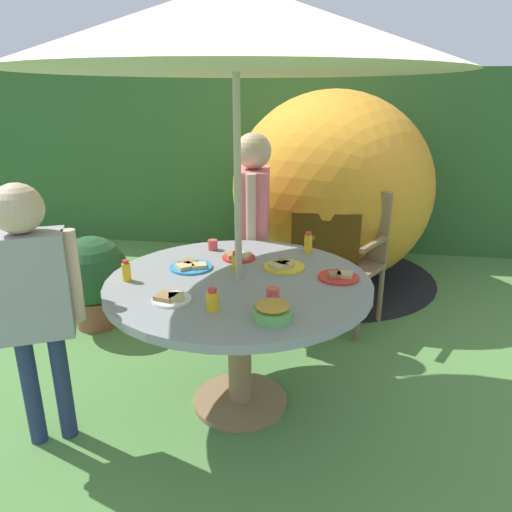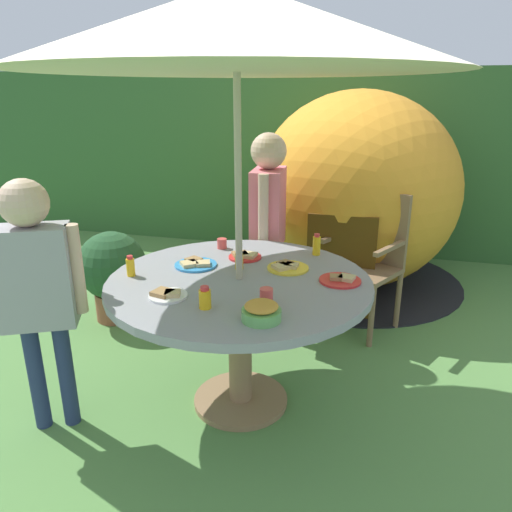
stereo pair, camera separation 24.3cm
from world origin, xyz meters
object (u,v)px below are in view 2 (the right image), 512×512
object	(u,v)px
child_in_grey_shirt	(36,277)
snack_bowl	(261,311)
potted_plant	(112,270)
cup_far	(222,243)
wooden_chair	(369,253)
juice_bottle_far_right	(131,266)
garden_table	(240,300)
juice_bottle_center_back	(317,245)
plate_far_left	(287,267)
patio_umbrella	(236,28)
juice_bottle_near_left	(205,298)
cup_near	(266,296)
juice_bottle_center_front	(239,261)
plate_mid_left	(195,264)
dome_tent	(356,191)
plate_mid_right	(341,280)
plate_front_edge	(245,256)
child_in_pink_shirt	(268,209)
plate_near_right	(168,295)

from	to	relation	value
child_in_grey_shirt	snack_bowl	bearing A→B (deg)	-26.11
potted_plant	cup_far	bearing A→B (deg)	-17.82
wooden_chair	juice_bottle_far_right	size ratio (longest dim) A/B	9.03
garden_table	juice_bottle_center_back	size ratio (longest dim) A/B	10.58
potted_plant	child_in_grey_shirt	size ratio (longest dim) A/B	0.53
child_in_grey_shirt	plate_far_left	distance (m)	1.28
patio_umbrella	juice_bottle_center_back	xyz separation A→B (m)	(0.33, 0.49, -1.13)
juice_bottle_near_left	cup_near	distance (m)	0.28
juice_bottle_far_right	juice_bottle_center_front	size ratio (longest dim) A/B	1.08
plate_far_left	juice_bottle_center_back	size ratio (longest dim) A/B	1.75
cup_far	plate_mid_left	bearing A→B (deg)	-96.90
snack_bowl	juice_bottle_center_front	size ratio (longest dim) A/B	1.66
juice_bottle_near_left	juice_bottle_center_front	xyz separation A→B (m)	(0.00, 0.52, -0.00)
garden_table	plate_far_left	xyz separation A→B (m)	(0.21, 0.20, 0.14)
plate_mid_left	juice_bottle_center_back	xyz separation A→B (m)	(0.63, 0.37, 0.05)
potted_plant	juice_bottle_center_back	bearing A→B (deg)	-10.53
juice_bottle_center_back	cup_far	world-z (taller)	juice_bottle_center_back
dome_tent	cup_far	size ratio (longest dim) A/B	33.27
plate_mid_right	juice_bottle_center_back	bearing A→B (deg)	114.73
juice_bottle_far_right	cup_near	size ratio (longest dim) A/B	1.51
cup_far	plate_front_edge	bearing A→B (deg)	-37.00
child_in_pink_shirt	wooden_chair	bearing A→B (deg)	104.77
plate_mid_left	juice_bottle_far_right	world-z (taller)	juice_bottle_far_right
juice_bottle_far_right	cup_far	size ratio (longest dim) A/B	1.80
plate_mid_left	juice_bottle_near_left	size ratio (longest dim) A/B	2.25
dome_tent	plate_near_right	xyz separation A→B (m)	(-0.72, -2.39, -0.08)
plate_front_edge	juice_bottle_near_left	distance (m)	0.71
cup_near	dome_tent	bearing A→B (deg)	83.94
cup_near	patio_umbrella	bearing A→B (deg)	128.23
child_in_pink_shirt	juice_bottle_near_left	size ratio (longest dim) A/B	13.62
child_in_grey_shirt	cup_far	world-z (taller)	child_in_grey_shirt
plate_far_left	plate_front_edge	bearing A→B (deg)	157.09
snack_bowl	juice_bottle_center_front	bearing A→B (deg)	115.36
juice_bottle_near_left	patio_umbrella	bearing A→B (deg)	83.43
snack_bowl	plate_front_edge	world-z (taller)	snack_bowl
plate_front_edge	cup_near	world-z (taller)	cup_near
patio_umbrella	wooden_chair	distance (m)	1.93
wooden_chair	snack_bowl	xyz separation A→B (m)	(-0.40, -1.62, 0.23)
patio_umbrella	cup_near	world-z (taller)	patio_umbrella
child_in_pink_shirt	cup_near	world-z (taller)	child_in_pink_shirt
child_in_grey_shirt	dome_tent	bearing A→B (deg)	35.80
plate_near_right	cup_near	xyz separation A→B (m)	(0.47, 0.05, 0.02)
child_in_pink_shirt	juice_bottle_center_front	bearing A→B (deg)	-2.23
garden_table	plate_near_right	world-z (taller)	plate_near_right
plate_near_right	juice_bottle_center_front	bearing A→B (deg)	64.27
patio_umbrella	plate_mid_left	xyz separation A→B (m)	(-0.29, 0.12, -1.18)
potted_plant	child_in_grey_shirt	bearing A→B (deg)	-73.55
plate_far_left	juice_bottle_center_front	size ratio (longest dim) A/B	2.22
plate_mid_right	juice_bottle_near_left	xyz separation A→B (m)	(-0.56, -0.48, 0.04)
child_in_pink_shirt	cup_far	xyz separation A→B (m)	(-0.18, -0.48, -0.12)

